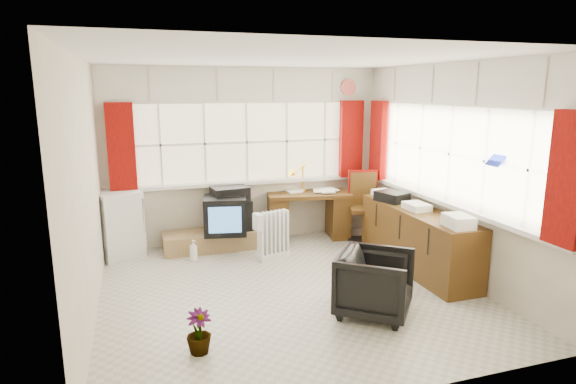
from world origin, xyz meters
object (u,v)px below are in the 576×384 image
at_px(office_chair, 375,283).
at_px(mini_fridge, 119,224).
at_px(desk, 308,212).
at_px(tv_bench, 214,240).
at_px(credenza, 417,238).
at_px(crt_tv, 225,215).
at_px(desk_lamp, 303,172).
at_px(task_chair, 363,204).
at_px(radiator, 273,240).

xyz_separation_m(office_chair, mini_fridge, (-2.43, 2.58, 0.12)).
relative_size(desk, tv_bench, 0.92).
distance_m(credenza, tv_bench, 2.75).
relative_size(tv_bench, crt_tv, 2.15).
bearing_deg(crt_tv, credenza, -32.96).
xyz_separation_m(desk_lamp, task_chair, (0.74, -0.56, -0.42)).
height_order(office_chair, radiator, same).
bearing_deg(crt_tv, mini_fridge, 171.30).
height_order(credenza, tv_bench, credenza).
xyz_separation_m(crt_tv, mini_fridge, (-1.39, 0.21, -0.07)).
relative_size(credenza, tv_bench, 1.43).
bearing_deg(mini_fridge, crt_tv, -8.70).
xyz_separation_m(desk, task_chair, (0.72, -0.38, 0.16)).
bearing_deg(crt_tv, office_chair, -66.16).
bearing_deg(office_chair, credenza, -9.70).
xyz_separation_m(task_chair, office_chair, (-0.96, -2.19, -0.23)).
bearing_deg(desk, tv_bench, -176.79).
relative_size(desk_lamp, office_chair, 0.56).
height_order(office_chair, tv_bench, office_chair).
bearing_deg(mini_fridge, tv_bench, -3.66).
distance_m(desk_lamp, task_chair, 1.02).
height_order(desk, tv_bench, desk).
xyz_separation_m(task_chair, radiator, (-1.47, -0.35, -0.29)).
relative_size(desk_lamp, radiator, 0.62).
xyz_separation_m(task_chair, tv_bench, (-2.15, 0.30, -0.43)).
height_order(task_chair, office_chair, task_chair).
distance_m(credenza, mini_fridge, 3.87).
distance_m(desk, task_chair, 0.83).
height_order(desk, office_chair, desk).
bearing_deg(tv_bench, radiator, -44.33).
distance_m(radiator, mini_fridge, 2.07).
bearing_deg(tv_bench, mini_fridge, 176.34).
bearing_deg(tv_bench, desk, 3.21).
xyz_separation_m(desk_lamp, crt_tv, (-1.26, -0.39, -0.46)).
xyz_separation_m(office_chair, tv_bench, (-1.19, 2.50, -0.20)).
distance_m(desk_lamp, mini_fridge, 2.71).
bearing_deg(task_chair, mini_fridge, 173.55).
bearing_deg(credenza, task_chair, 96.22).
xyz_separation_m(task_chair, credenza, (0.13, -1.22, -0.16)).
relative_size(desk, credenza, 0.64).
xyz_separation_m(task_chair, mini_fridge, (-3.40, 0.38, -0.11)).
bearing_deg(credenza, desk_lamp, 116.28).
xyz_separation_m(desk, crt_tv, (-1.29, -0.21, 0.12)).
relative_size(crt_tv, mini_fridge, 0.74).
height_order(desk, credenza, credenza).
relative_size(radiator, credenza, 0.32).
xyz_separation_m(desk_lamp, radiator, (-0.73, -0.91, -0.71)).
bearing_deg(tv_bench, office_chair, -64.62).
distance_m(desk_lamp, office_chair, 2.84).
bearing_deg(radiator, tv_bench, 135.67).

